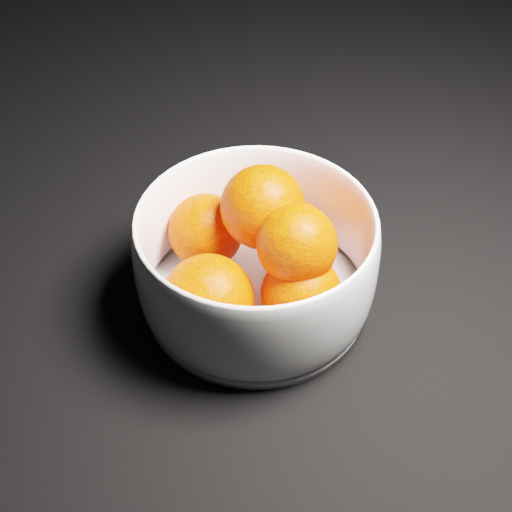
{
  "coord_description": "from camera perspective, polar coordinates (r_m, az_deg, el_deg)",
  "views": [
    {
      "loc": [
        -0.08,
        -0.28,
        0.44
      ],
      "look_at": [
        -0.04,
        0.12,
        0.05
      ],
      "focal_mm": 50.0,
      "sensor_mm": 36.0,
      "label": 1
    }
  ],
  "objects": [
    {
      "name": "bowl",
      "position": [
        0.57,
        0.0,
        -0.34
      ],
      "size": [
        0.19,
        0.19,
        0.09
      ],
      "rotation": [
        0.0,
        0.0,
        0.3
      ],
      "color": "white",
      "rests_on": "ground"
    },
    {
      "name": "orange_pile",
      "position": [
        0.56,
        0.02,
        0.23
      ],
      "size": [
        0.14,
        0.15,
        0.11
      ],
      "color": "#FF3B03",
      "rests_on": "bowl"
    },
    {
      "name": "ground",
      "position": [
        0.53,
        5.75,
        -13.18
      ],
      "size": [
        3.0,
        3.0,
        0.0
      ],
      "primitive_type": "cube",
      "color": "black",
      "rests_on": "ground"
    }
  ]
}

